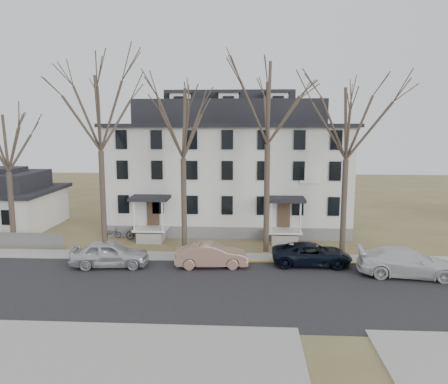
# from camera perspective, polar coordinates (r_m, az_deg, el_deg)

# --- Properties ---
(ground) EXTENTS (120.00, 120.00, 0.00)m
(ground) POSITION_cam_1_polar(r_m,az_deg,el_deg) (23.15, 3.84, -14.61)
(ground) COLOR olive
(ground) RESTS_ON ground
(main_road) EXTENTS (120.00, 10.00, 0.04)m
(main_road) POSITION_cam_1_polar(r_m,az_deg,el_deg) (25.00, 3.80, -12.78)
(main_road) COLOR #27272A
(main_road) RESTS_ON ground
(far_sidewalk) EXTENTS (120.00, 2.00, 0.08)m
(far_sidewalk) POSITION_cam_1_polar(r_m,az_deg,el_deg) (30.66, 3.72, -8.64)
(far_sidewalk) COLOR #A09F97
(far_sidewalk) RESTS_ON ground
(near_sidewalk_left) EXTENTS (20.00, 5.00, 0.08)m
(near_sidewalk_left) POSITION_cam_1_polar(r_m,az_deg,el_deg) (20.21, -20.75, -18.87)
(near_sidewalk_left) COLOR #A09F97
(near_sidewalk_left) RESTS_ON ground
(yellow_curb) EXTENTS (14.00, 0.25, 0.06)m
(yellow_curb) POSITION_cam_1_polar(r_m,az_deg,el_deg) (30.26, 13.36, -9.11)
(yellow_curb) COLOR gold
(yellow_curb) RESTS_ON ground
(boarding_house) EXTENTS (20.80, 12.36, 12.05)m
(boarding_house) POSITION_cam_1_polar(r_m,az_deg,el_deg) (39.42, 0.80, 3.29)
(boarding_house) COLOR slate
(boarding_house) RESTS_ON ground
(small_house) EXTENTS (8.70, 8.70, 5.00)m
(small_house) POSITION_cam_1_polar(r_m,az_deg,el_deg) (43.67, -26.57, -1.25)
(small_house) COLOR silver
(small_house) RESTS_ON ground
(tree_far_left) EXTENTS (8.40, 8.40, 13.72)m
(tree_far_left) POSITION_cam_1_polar(r_m,az_deg,el_deg) (32.86, -16.01, 10.50)
(tree_far_left) COLOR #473B31
(tree_far_left) RESTS_ON ground
(tree_mid_left) EXTENTS (7.80, 7.80, 12.74)m
(tree_mid_left) POSITION_cam_1_polar(r_m,az_deg,el_deg) (31.40, -5.41, 9.54)
(tree_mid_left) COLOR #473B31
(tree_mid_left) RESTS_ON ground
(tree_center) EXTENTS (9.00, 9.00, 14.70)m
(tree_center) POSITION_cam_1_polar(r_m,az_deg,el_deg) (31.12, 5.79, 12.27)
(tree_center) COLOR #473B31
(tree_center) RESTS_ON ground
(tree_mid_right) EXTENTS (7.80, 7.80, 12.74)m
(tree_mid_right) POSITION_cam_1_polar(r_m,az_deg,el_deg) (31.77, 15.84, 9.24)
(tree_mid_right) COLOR #473B31
(tree_mid_right) RESTS_ON ground
(tree_bungalow) EXTENTS (6.60, 6.60, 10.78)m
(tree_bungalow) POSITION_cam_1_polar(r_m,az_deg,el_deg) (35.76, -26.56, 6.19)
(tree_bungalow) COLOR #473B31
(tree_bungalow) RESTS_ON ground
(car_silver) EXTENTS (5.16, 2.47, 1.70)m
(car_silver) POSITION_cam_1_polar(r_m,az_deg,el_deg) (29.54, -14.67, -7.88)
(car_silver) COLOR silver
(car_silver) RESTS_ON ground
(car_tan) EXTENTS (4.83, 2.05, 1.55)m
(car_tan) POSITION_cam_1_polar(r_m,az_deg,el_deg) (28.60, -1.67, -8.30)
(car_tan) COLOR #A27963
(car_tan) RESTS_ON ground
(car_navy) EXTENTS (5.18, 2.39, 1.44)m
(car_navy) POSITION_cam_1_polar(r_m,az_deg,el_deg) (29.53, 11.36, -8.03)
(car_navy) COLOR black
(car_navy) RESTS_ON ground
(car_white) EXTENTS (6.12, 3.09, 1.70)m
(car_white) POSITION_cam_1_polar(r_m,az_deg,el_deg) (29.10, 22.79, -8.54)
(car_white) COLOR silver
(car_white) RESTS_ON ground
(bicycle_left) EXTENTS (1.62, 0.57, 0.85)m
(bicycle_left) POSITION_cam_1_polar(r_m,az_deg,el_deg) (36.75, -14.50, -5.25)
(bicycle_left) COLOR black
(bicycle_left) RESTS_ON ground
(bicycle_right) EXTENTS (1.88, 0.89, 1.09)m
(bicycle_right) POSITION_cam_1_polar(r_m,az_deg,el_deg) (35.57, -11.39, -5.41)
(bicycle_right) COLOR black
(bicycle_right) RESTS_ON ground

